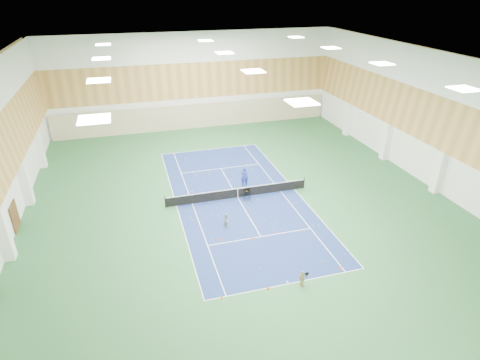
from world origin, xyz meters
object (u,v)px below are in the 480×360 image
coach (244,176)px  child_apron (302,279)px  tennis_net (238,192)px  child_court (227,220)px  ball_cart (247,195)px

coach → child_apron: coach is taller
coach → tennis_net: bearing=80.0°
coach → child_court: coach is taller
coach → child_apron: (-0.48, -14.33, -0.39)m
child_apron → child_court: bearing=102.8°
tennis_net → child_court: child_court is taller
coach → child_apron: bearing=109.0°
coach → child_court: 7.24m
ball_cart → child_court: bearing=-121.2°
tennis_net → coach: 2.43m
tennis_net → ball_cart: 0.90m
ball_cart → coach: bearing=83.4°
tennis_net → child_apron: (0.75, -12.28, 0.03)m
coach → child_court: size_ratio=1.62×
coach → ball_cart: 2.75m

